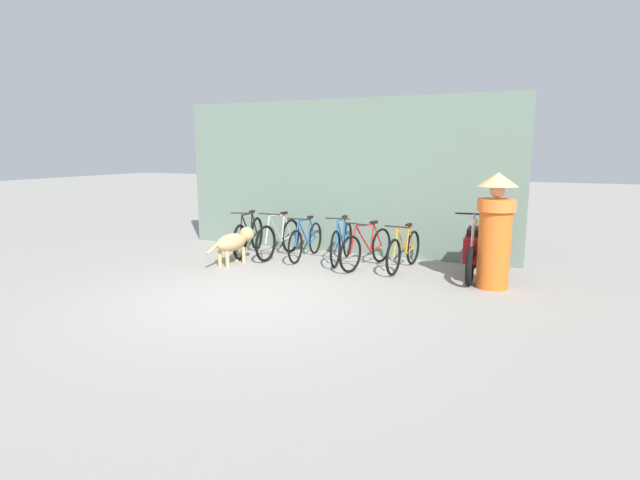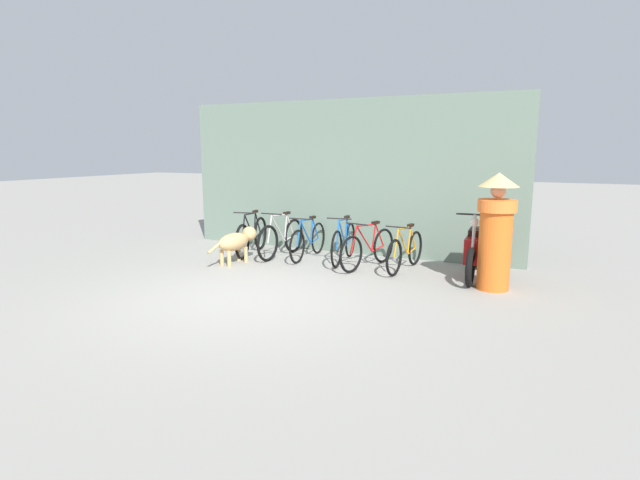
{
  "view_description": "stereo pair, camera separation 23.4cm",
  "coord_description": "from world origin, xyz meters",
  "px_view_note": "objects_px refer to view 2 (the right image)",
  "views": [
    {
      "loc": [
        3.78,
        -5.87,
        2.11
      ],
      "look_at": [
        0.51,
        1.47,
        0.65
      ],
      "focal_mm": 28.0,
      "sensor_mm": 36.0,
      "label": 1
    },
    {
      "loc": [
        3.99,
        -5.77,
        2.11
      ],
      "look_at": [
        0.51,
        1.47,
        0.65
      ],
      "focal_mm": 28.0,
      "sensor_mm": 36.0,
      "label": 2
    }
  ],
  "objects_px": {
    "person_in_robes": "(496,229)",
    "motorcycle": "(475,251)",
    "bicycle_1": "(281,238)",
    "bicycle_2": "(308,241)",
    "bicycle_0": "(252,236)",
    "bicycle_5": "(405,251)",
    "stray_dog": "(237,241)",
    "bicycle_4": "(368,248)",
    "bicycle_3": "(344,243)"
  },
  "relations": [
    {
      "from": "bicycle_4",
      "to": "person_in_robes",
      "type": "bearing_deg",
      "value": 91.11
    },
    {
      "from": "bicycle_0",
      "to": "person_in_robes",
      "type": "height_order",
      "value": "person_in_robes"
    },
    {
      "from": "bicycle_0",
      "to": "bicycle_2",
      "type": "distance_m",
      "value": 1.22
    },
    {
      "from": "bicycle_1",
      "to": "person_in_robes",
      "type": "relative_size",
      "value": 0.94
    },
    {
      "from": "bicycle_1",
      "to": "bicycle_2",
      "type": "relative_size",
      "value": 1.02
    },
    {
      "from": "bicycle_0",
      "to": "bicycle_3",
      "type": "bearing_deg",
      "value": 81.13
    },
    {
      "from": "bicycle_5",
      "to": "motorcycle",
      "type": "height_order",
      "value": "motorcycle"
    },
    {
      "from": "bicycle_5",
      "to": "motorcycle",
      "type": "distance_m",
      "value": 1.19
    },
    {
      "from": "motorcycle",
      "to": "person_in_robes",
      "type": "relative_size",
      "value": 1.1
    },
    {
      "from": "bicycle_2",
      "to": "bicycle_5",
      "type": "height_order",
      "value": "bicycle_2"
    },
    {
      "from": "bicycle_1",
      "to": "motorcycle",
      "type": "height_order",
      "value": "motorcycle"
    },
    {
      "from": "person_in_robes",
      "to": "bicycle_5",
      "type": "bearing_deg",
      "value": -45.57
    },
    {
      "from": "bicycle_1",
      "to": "bicycle_2",
      "type": "xyz_separation_m",
      "value": [
        0.55,
        0.1,
        -0.02
      ]
    },
    {
      "from": "bicycle_3",
      "to": "bicycle_1",
      "type": "bearing_deg",
      "value": -94.46
    },
    {
      "from": "bicycle_4",
      "to": "motorcycle",
      "type": "relative_size",
      "value": 0.84
    },
    {
      "from": "bicycle_3",
      "to": "person_in_robes",
      "type": "height_order",
      "value": "person_in_robes"
    },
    {
      "from": "motorcycle",
      "to": "bicycle_1",
      "type": "bearing_deg",
      "value": -93.14
    },
    {
      "from": "bicycle_0",
      "to": "stray_dog",
      "type": "relative_size",
      "value": 1.31
    },
    {
      "from": "bicycle_2",
      "to": "bicycle_1",
      "type": "bearing_deg",
      "value": -82.04
    },
    {
      "from": "bicycle_1",
      "to": "bicycle_0",
      "type": "bearing_deg",
      "value": -83.69
    },
    {
      "from": "stray_dog",
      "to": "bicycle_5",
      "type": "bearing_deg",
      "value": -67.99
    },
    {
      "from": "stray_dog",
      "to": "person_in_robes",
      "type": "height_order",
      "value": "person_in_robes"
    },
    {
      "from": "bicycle_4",
      "to": "stray_dog",
      "type": "distance_m",
      "value": 2.45
    },
    {
      "from": "bicycle_5",
      "to": "bicycle_0",
      "type": "bearing_deg",
      "value": -84.16
    },
    {
      "from": "bicycle_1",
      "to": "bicycle_4",
      "type": "height_order",
      "value": "bicycle_1"
    },
    {
      "from": "bicycle_1",
      "to": "bicycle_3",
      "type": "height_order",
      "value": "bicycle_1"
    },
    {
      "from": "bicycle_4",
      "to": "stray_dog",
      "type": "relative_size",
      "value": 1.26
    },
    {
      "from": "bicycle_1",
      "to": "bicycle_3",
      "type": "relative_size",
      "value": 1.0
    },
    {
      "from": "bicycle_4",
      "to": "person_in_robes",
      "type": "relative_size",
      "value": 0.93
    },
    {
      "from": "person_in_robes",
      "to": "bicycle_1",
      "type": "bearing_deg",
      "value": -33.56
    },
    {
      "from": "bicycle_4",
      "to": "motorcycle",
      "type": "distance_m",
      "value": 1.85
    },
    {
      "from": "bicycle_4",
      "to": "person_in_robes",
      "type": "height_order",
      "value": "person_in_robes"
    },
    {
      "from": "bicycle_2",
      "to": "bicycle_3",
      "type": "xyz_separation_m",
      "value": [
        0.77,
        -0.02,
        0.02
      ]
    },
    {
      "from": "bicycle_2",
      "to": "bicycle_5",
      "type": "relative_size",
      "value": 1.02
    },
    {
      "from": "bicycle_4",
      "to": "person_in_robes",
      "type": "xyz_separation_m",
      "value": [
        2.22,
        -0.51,
        0.59
      ]
    },
    {
      "from": "bicycle_2",
      "to": "motorcycle",
      "type": "relative_size",
      "value": 0.84
    },
    {
      "from": "bicycle_1",
      "to": "bicycle_5",
      "type": "height_order",
      "value": "bicycle_1"
    },
    {
      "from": "bicycle_0",
      "to": "person_in_robes",
      "type": "bearing_deg",
      "value": 70.26
    },
    {
      "from": "bicycle_0",
      "to": "bicycle_5",
      "type": "distance_m",
      "value": 3.21
    },
    {
      "from": "bicycle_4",
      "to": "bicycle_0",
      "type": "bearing_deg",
      "value": -77.97
    },
    {
      "from": "bicycle_3",
      "to": "bicycle_4",
      "type": "height_order",
      "value": "bicycle_3"
    },
    {
      "from": "bicycle_5",
      "to": "bicycle_2",
      "type": "bearing_deg",
      "value": -88.49
    },
    {
      "from": "bicycle_1",
      "to": "bicycle_2",
      "type": "bearing_deg",
      "value": 102.81
    },
    {
      "from": "bicycle_5",
      "to": "stray_dog",
      "type": "bearing_deg",
      "value": -69.21
    },
    {
      "from": "bicycle_1",
      "to": "bicycle_2",
      "type": "distance_m",
      "value": 0.56
    },
    {
      "from": "bicycle_2",
      "to": "bicycle_3",
      "type": "bearing_deg",
      "value": 85.76
    },
    {
      "from": "person_in_robes",
      "to": "motorcycle",
      "type": "bearing_deg",
      "value": -84.25
    },
    {
      "from": "bicycle_0",
      "to": "motorcycle",
      "type": "relative_size",
      "value": 0.88
    },
    {
      "from": "bicycle_2",
      "to": "stray_dog",
      "type": "xyz_separation_m",
      "value": [
        -1.01,
        -0.96,
        0.07
      ]
    },
    {
      "from": "bicycle_1",
      "to": "bicycle_4",
      "type": "bearing_deg",
      "value": 88.05
    }
  ]
}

